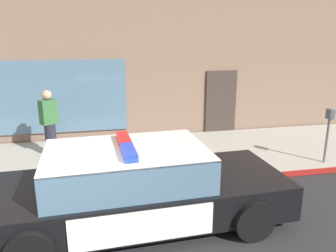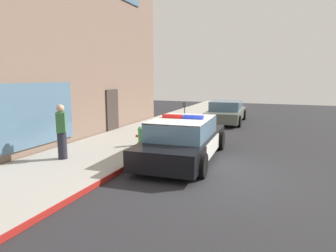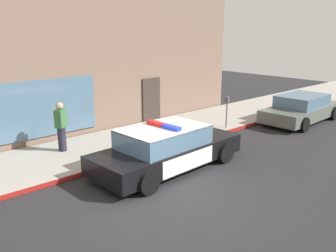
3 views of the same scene
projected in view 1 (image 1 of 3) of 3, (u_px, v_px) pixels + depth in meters
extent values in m
cube|color=#A39E93|center=(69.00, 163.00, 8.34)|extent=(48.00, 3.45, 0.15)
cube|color=maroon|center=(62.00, 194.00, 6.70)|extent=(28.80, 0.04, 0.14)
cube|color=#382D28|center=(221.00, 104.00, 10.63)|extent=(1.00, 0.08, 2.10)
cube|color=black|center=(140.00, 196.00, 5.73)|extent=(5.15, 2.13, 0.60)
cube|color=silver|center=(227.00, 178.00, 6.07)|extent=(1.80, 1.94, 0.05)
cube|color=silver|center=(29.00, 199.00, 5.27)|extent=(1.50, 1.93, 0.05)
cube|color=silver|center=(127.00, 174.00, 6.61)|extent=(2.13, 0.12, 0.51)
cube|color=silver|center=(144.00, 227.00, 4.81)|extent=(2.13, 0.12, 0.51)
cube|color=yellow|center=(126.00, 174.00, 6.63)|extent=(0.22, 0.02, 0.26)
cube|color=slate|center=(127.00, 166.00, 5.53)|extent=(2.71, 1.83, 0.60)
cube|color=silver|center=(126.00, 150.00, 5.46)|extent=(2.71, 1.83, 0.04)
cube|color=red|center=(123.00, 139.00, 5.75)|extent=(0.23, 0.66, 0.11)
cube|color=blue|center=(129.00, 152.00, 5.11)|extent=(0.23, 0.66, 0.11)
cylinder|color=black|center=(210.00, 173.00, 7.06)|extent=(0.69, 0.25, 0.68)
cylinder|color=black|center=(254.00, 220.00, 5.28)|extent=(0.69, 0.25, 0.68)
cylinder|color=black|center=(44.00, 191.00, 6.27)|extent=(0.69, 0.25, 0.68)
cylinder|color=#4C994C|center=(157.00, 167.00, 7.74)|extent=(0.28, 0.28, 0.10)
cylinder|color=#4C994C|center=(157.00, 156.00, 7.67)|extent=(0.19, 0.19, 0.45)
sphere|color=#4C994C|center=(157.00, 144.00, 7.59)|extent=(0.22, 0.22, 0.22)
cylinder|color=#B21E19|center=(157.00, 141.00, 7.57)|extent=(0.06, 0.06, 0.05)
cylinder|color=#B21E19|center=(158.00, 158.00, 7.53)|extent=(0.09, 0.10, 0.09)
cylinder|color=#B21E19|center=(156.00, 153.00, 7.80)|extent=(0.09, 0.10, 0.09)
cylinder|color=#B21E19|center=(163.00, 156.00, 7.70)|extent=(0.10, 0.12, 0.12)
cylinder|color=#23232D|center=(51.00, 140.00, 8.55)|extent=(0.28, 0.28, 0.85)
cube|color=#336638|center=(48.00, 112.00, 8.36)|extent=(0.48, 0.44, 0.62)
sphere|color=tan|center=(47.00, 95.00, 8.24)|extent=(0.24, 0.24, 0.24)
cylinder|color=slate|center=(327.00, 141.00, 8.05)|extent=(0.06, 0.06, 1.10)
cube|color=#474C51|center=(330.00, 114.00, 7.87)|extent=(0.12, 0.18, 0.24)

